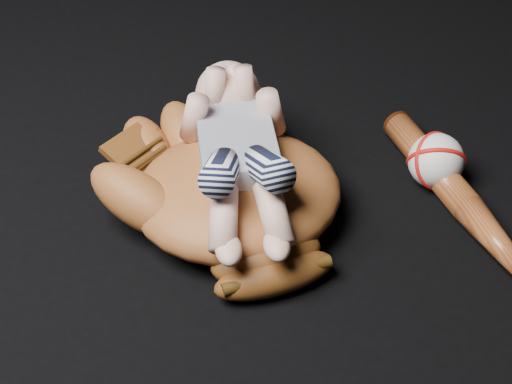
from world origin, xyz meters
TOP-DOWN VIEW (x-y plane):
  - baseball_glove at (-0.01, 0.13)m, footprint 0.48×0.51m
  - newborn_baby at (-0.00, 0.13)m, footprint 0.20×0.39m
  - baseball_bat at (0.33, 0.09)m, footprint 0.19×0.49m
  - baseball at (0.29, 0.20)m, footprint 0.10×0.10m

SIDE VIEW (x-z plane):
  - baseball_bat at x=0.33m, z-range 0.00..0.05m
  - baseball at x=0.29m, z-range 0.00..0.08m
  - baseball_glove at x=-0.01m, z-range 0.00..0.13m
  - newborn_baby at x=0.00m, z-range 0.05..0.20m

